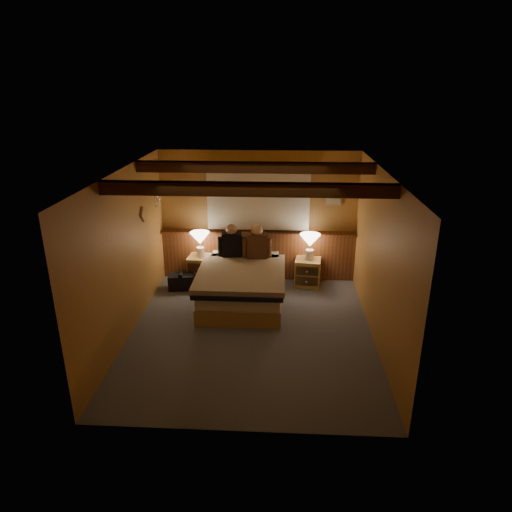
# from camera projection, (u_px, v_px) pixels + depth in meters

# --- Properties ---
(floor) EXTENTS (4.20, 4.20, 0.00)m
(floor) POSITION_uv_depth(u_px,v_px,m) (251.00, 331.00, 6.87)
(floor) COLOR #515661
(floor) RESTS_ON ground
(ceiling) EXTENTS (4.20, 4.20, 0.00)m
(ceiling) POSITION_uv_depth(u_px,v_px,m) (251.00, 172.00, 6.01)
(ceiling) COLOR tan
(ceiling) RESTS_ON wall_back
(wall_back) EXTENTS (3.60, 0.00, 3.60)m
(wall_back) POSITION_uv_depth(u_px,v_px,m) (258.00, 216.00, 8.40)
(wall_back) COLOR #BA8842
(wall_back) RESTS_ON floor
(wall_left) EXTENTS (0.00, 4.20, 4.20)m
(wall_left) POSITION_uv_depth(u_px,v_px,m) (126.00, 255.00, 6.53)
(wall_left) COLOR #BA8842
(wall_left) RESTS_ON floor
(wall_right) EXTENTS (0.00, 4.20, 4.20)m
(wall_right) POSITION_uv_depth(u_px,v_px,m) (380.00, 260.00, 6.34)
(wall_right) COLOR #BA8842
(wall_right) RESTS_ON floor
(wall_front) EXTENTS (3.60, 0.00, 3.60)m
(wall_front) POSITION_uv_depth(u_px,v_px,m) (237.00, 334.00, 4.48)
(wall_front) COLOR #BA8842
(wall_front) RESTS_ON floor
(wainscot) EXTENTS (3.60, 0.23, 0.94)m
(wainscot) POSITION_uv_depth(u_px,v_px,m) (258.00, 254.00, 8.59)
(wainscot) COLOR brown
(wainscot) RESTS_ON wall_back
(curtain_window) EXTENTS (2.18, 0.09, 1.11)m
(curtain_window) POSITION_uv_depth(u_px,v_px,m) (258.00, 200.00, 8.22)
(curtain_window) COLOR #422710
(curtain_window) RESTS_ON wall_back
(ceiling_beams) EXTENTS (3.60, 1.65, 0.16)m
(ceiling_beams) POSITION_uv_depth(u_px,v_px,m) (251.00, 177.00, 6.18)
(ceiling_beams) COLOR #422710
(ceiling_beams) RESTS_ON ceiling
(coat_rail) EXTENTS (0.05, 0.55, 0.24)m
(coat_rail) POSITION_uv_depth(u_px,v_px,m) (157.00, 197.00, 7.83)
(coat_rail) COLOR white
(coat_rail) RESTS_ON wall_left
(framed_print) EXTENTS (0.30, 0.04, 0.25)m
(framed_print) POSITION_uv_depth(u_px,v_px,m) (333.00, 199.00, 8.18)
(framed_print) COLOR tan
(framed_print) RESTS_ON wall_back
(bed) EXTENTS (1.43, 1.82, 0.62)m
(bed) POSITION_uv_depth(u_px,v_px,m) (242.00, 285.00, 7.66)
(bed) COLOR tan
(bed) RESTS_ON floor
(nightstand_left) EXTENTS (0.50, 0.46, 0.52)m
(nightstand_left) POSITION_uv_depth(u_px,v_px,m) (202.00, 269.00, 8.47)
(nightstand_left) COLOR tan
(nightstand_left) RESTS_ON floor
(nightstand_right) EXTENTS (0.50, 0.47, 0.50)m
(nightstand_right) POSITION_uv_depth(u_px,v_px,m) (308.00, 272.00, 8.37)
(nightstand_right) COLOR tan
(nightstand_right) RESTS_ON floor
(lamp_left) EXTENTS (0.36, 0.36, 0.46)m
(lamp_left) POSITION_uv_depth(u_px,v_px,m) (200.00, 240.00, 8.27)
(lamp_left) COLOR white
(lamp_left) RESTS_ON nightstand_left
(lamp_right) EXTENTS (0.37, 0.37, 0.48)m
(lamp_right) POSITION_uv_depth(u_px,v_px,m) (310.00, 242.00, 8.16)
(lamp_right) COLOR white
(lamp_right) RESTS_ON nightstand_right
(person_left) EXTENTS (0.50, 0.22, 0.61)m
(person_left) POSITION_uv_depth(u_px,v_px,m) (232.00, 243.00, 8.04)
(person_left) COLOR black
(person_left) RESTS_ON bed
(person_right) EXTENTS (0.52, 0.23, 0.63)m
(person_right) POSITION_uv_depth(u_px,v_px,m) (257.00, 244.00, 7.96)
(person_right) COLOR #4E311F
(person_right) RESTS_ON bed
(duffel_bag) EXTENTS (0.49, 0.34, 0.33)m
(duffel_bag) POSITION_uv_depth(u_px,v_px,m) (181.00, 281.00, 8.24)
(duffel_bag) COLOR black
(duffel_bag) RESTS_ON floor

